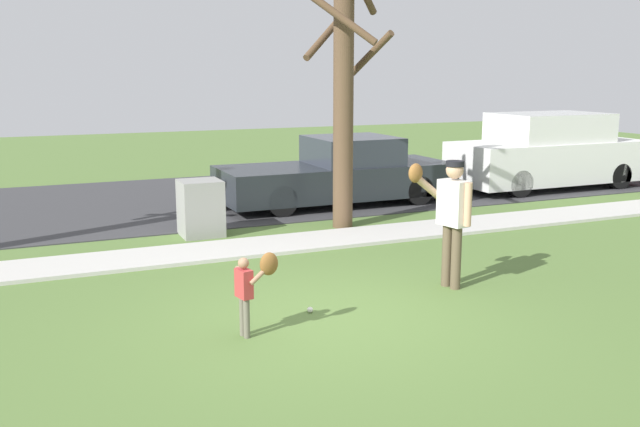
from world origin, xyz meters
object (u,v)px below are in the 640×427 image
street_tree_near (344,90)px  parked_van_white (548,153)px  baseball (310,310)px  parked_pickup_dark (339,174)px  person_adult (450,210)px  utility_cabinet (201,208)px  person_child (252,282)px

street_tree_near → parked_van_white: (6.68, 2.05, -1.67)m
baseball → parked_pickup_dark: 7.32m
person_adult → parked_van_white: size_ratio=0.35×
baseball → utility_cabinet: utility_cabinet is taller
person_child → baseball: (0.89, 0.47, -0.60)m
utility_cabinet → parked_van_white: parked_van_white is taller
person_adult → utility_cabinet: person_adult is taller
parked_pickup_dark → parked_van_white: parked_van_white is taller
baseball → parked_pickup_dark: size_ratio=0.01×
person_child → street_tree_near: size_ratio=0.20×
baseball → parked_pickup_dark: parked_pickup_dark is taller
baseball → utility_cabinet: bearing=92.3°
street_tree_near → person_adult: bearing=-94.6°
parked_van_white → street_tree_near: bearing=17.1°
person_adult → person_child: (-3.03, -0.68, -0.46)m
person_adult → parked_van_white: 9.30m
person_child → street_tree_near: (3.35, 4.73, 1.94)m
baseball → parked_pickup_dark: (3.41, 6.45, 0.64)m
person_child → baseball: 1.17m
person_adult → baseball: size_ratio=23.64×
street_tree_near → parked_van_white: bearing=17.1°
person_adult → street_tree_near: 4.33m
person_adult → parked_pickup_dark: person_adult is taller
baseball → parked_van_white: parked_van_white is taller
utility_cabinet → parked_van_white: (9.34, 1.67, 0.40)m
parked_pickup_dark → parked_van_white: size_ratio=1.04×
person_child → parked_van_white: bearing=22.6°
utility_cabinet → parked_pickup_dark: parked_pickup_dark is taller
parked_pickup_dark → street_tree_near: bearing=66.7°
person_adult → parked_van_white: parked_van_white is taller
person_adult → utility_cabinet: size_ratio=1.73×
street_tree_near → parked_van_white: 7.19m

